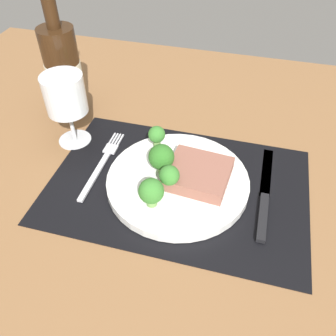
{
  "coord_description": "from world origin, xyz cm",
  "views": [
    {
      "loc": [
        9.74,
        -43.1,
        46.44
      ],
      "look_at": [
        -2.36,
        2.05,
        1.9
      ],
      "focal_mm": 37.89,
      "sensor_mm": 36.0,
      "label": 1
    }
  ],
  "objects_px": {
    "fork": "(102,163)",
    "wine_glass": "(66,98)",
    "steak": "(198,173)",
    "wine_bottle": "(64,71)",
    "plate": "(178,181)",
    "knife": "(264,198)"
  },
  "relations": [
    {
      "from": "fork",
      "to": "wine_glass",
      "type": "relative_size",
      "value": 1.3
    },
    {
      "from": "steak",
      "to": "wine_bottle",
      "type": "height_order",
      "value": "wine_bottle"
    },
    {
      "from": "plate",
      "to": "fork",
      "type": "distance_m",
      "value": 0.15
    },
    {
      "from": "knife",
      "to": "steak",
      "type": "bearing_deg",
      "value": 175.36
    },
    {
      "from": "wine_glass",
      "to": "fork",
      "type": "bearing_deg",
      "value": -34.04
    },
    {
      "from": "fork",
      "to": "wine_glass",
      "type": "bearing_deg",
      "value": 144.12
    },
    {
      "from": "steak",
      "to": "knife",
      "type": "distance_m",
      "value": 0.12
    },
    {
      "from": "fork",
      "to": "wine_glass",
      "type": "height_order",
      "value": "wine_glass"
    },
    {
      "from": "fork",
      "to": "knife",
      "type": "bearing_deg",
      "value": -3.51
    },
    {
      "from": "wine_bottle",
      "to": "steak",
      "type": "bearing_deg",
      "value": -26.2
    },
    {
      "from": "knife",
      "to": "wine_bottle",
      "type": "distance_m",
      "value": 0.48
    },
    {
      "from": "wine_glass",
      "to": "wine_bottle",
      "type": "bearing_deg",
      "value": 118.94
    },
    {
      "from": "wine_bottle",
      "to": "wine_glass",
      "type": "height_order",
      "value": "wine_bottle"
    },
    {
      "from": "steak",
      "to": "wine_glass",
      "type": "distance_m",
      "value": 0.29
    },
    {
      "from": "plate",
      "to": "steak",
      "type": "relative_size",
      "value": 2.38
    },
    {
      "from": "plate",
      "to": "wine_bottle",
      "type": "relative_size",
      "value": 0.92
    },
    {
      "from": "plate",
      "to": "wine_glass",
      "type": "height_order",
      "value": "wine_glass"
    },
    {
      "from": "plate",
      "to": "knife",
      "type": "xyz_separation_m",
      "value": [
        0.15,
        0.01,
        -0.0
      ]
    },
    {
      "from": "plate",
      "to": "steak",
      "type": "xyz_separation_m",
      "value": [
        0.03,
        0.01,
        0.02
      ]
    },
    {
      "from": "plate",
      "to": "wine_bottle",
      "type": "xyz_separation_m",
      "value": [
        -0.29,
        0.17,
        0.09
      ]
    },
    {
      "from": "plate",
      "to": "knife",
      "type": "bearing_deg",
      "value": 1.99
    },
    {
      "from": "plate",
      "to": "knife",
      "type": "height_order",
      "value": "plate"
    }
  ]
}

